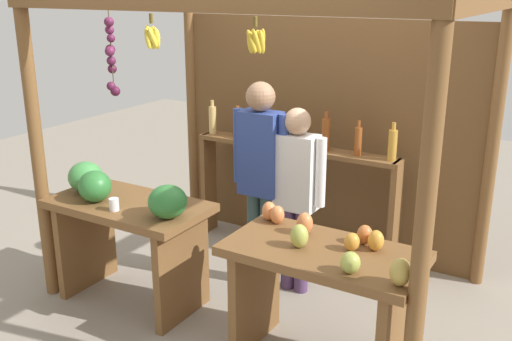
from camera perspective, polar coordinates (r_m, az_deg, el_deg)
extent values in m
plane|color=gray|center=(4.88, 1.17, -11.17)|extent=(12.00, 12.00, 0.00)
cylinder|color=brown|center=(4.65, -20.45, 1.67)|extent=(0.10, 0.10, 2.32)
cylinder|color=brown|center=(3.08, 15.93, -5.77)|extent=(0.10, 0.10, 2.32)
cylinder|color=brown|center=(5.98, -6.24, 6.04)|extent=(0.10, 0.10, 2.32)
cylinder|color=brown|center=(4.87, 21.97, 2.17)|extent=(0.10, 0.10, 2.32)
cube|color=brown|center=(3.48, -6.71, 16.02)|extent=(2.97, 0.12, 0.12)
cube|color=brown|center=(3.78, 21.39, 15.09)|extent=(0.12, 2.01, 0.12)
cube|color=brown|center=(5.31, 6.47, 3.26)|extent=(2.87, 0.04, 2.09)
cylinder|color=brown|center=(3.79, -10.14, 14.32)|extent=(0.02, 0.02, 0.06)
ellipsoid|color=yellow|center=(3.78, -9.64, 12.64)|extent=(0.04, 0.06, 0.14)
ellipsoid|color=yellow|center=(3.80, -9.54, 12.42)|extent=(0.06, 0.06, 0.14)
ellipsoid|color=yellow|center=(3.82, -9.75, 12.39)|extent=(0.08, 0.04, 0.13)
ellipsoid|color=yellow|center=(3.84, -10.03, 12.69)|extent=(0.05, 0.05, 0.14)
ellipsoid|color=yellow|center=(3.81, -10.29, 12.58)|extent=(0.04, 0.06, 0.13)
ellipsoid|color=yellow|center=(3.79, -10.43, 12.76)|extent=(0.06, 0.05, 0.14)
ellipsoid|color=yellow|center=(3.77, -10.44, 12.48)|extent=(0.06, 0.04, 0.13)
ellipsoid|color=yellow|center=(3.76, -10.00, 12.53)|extent=(0.07, 0.07, 0.14)
cylinder|color=brown|center=(3.41, -0.07, 14.25)|extent=(0.02, 0.02, 0.06)
ellipsoid|color=gold|center=(3.39, 0.54, 12.36)|extent=(0.04, 0.07, 0.14)
ellipsoid|color=gold|center=(3.42, 0.59, 12.59)|extent=(0.07, 0.08, 0.15)
ellipsoid|color=gold|center=(3.44, 0.10, 12.37)|extent=(0.07, 0.04, 0.14)
ellipsoid|color=gold|center=(3.45, -0.16, 12.41)|extent=(0.07, 0.06, 0.15)
ellipsoid|color=gold|center=(3.43, -0.37, 12.46)|extent=(0.04, 0.06, 0.14)
ellipsoid|color=gold|center=(3.41, -0.56, 12.39)|extent=(0.08, 0.07, 0.15)
ellipsoid|color=gold|center=(3.39, -0.43, 12.42)|extent=(0.09, 0.04, 0.14)
ellipsoid|color=gold|center=(3.38, 0.08, 12.37)|extent=(0.06, 0.06, 0.15)
cylinder|color=#4C422D|center=(4.42, -13.87, 11.32)|extent=(0.01, 0.01, 0.55)
sphere|color=#511938|center=(4.36, -14.08, 13.81)|extent=(0.07, 0.07, 0.07)
sphere|color=#601E42|center=(4.41, -14.02, 13.10)|extent=(0.06, 0.06, 0.06)
sphere|color=#511938|center=(4.40, -13.90, 12.35)|extent=(0.06, 0.06, 0.06)
sphere|color=#47142D|center=(4.44, -13.96, 11.34)|extent=(0.07, 0.07, 0.07)
sphere|color=#601E42|center=(4.40, -14.01, 11.16)|extent=(0.07, 0.07, 0.07)
sphere|color=#511938|center=(4.43, -13.87, 10.29)|extent=(0.07, 0.07, 0.07)
sphere|color=#47142D|center=(4.46, -13.78, 9.55)|extent=(0.07, 0.07, 0.07)
sphere|color=#511938|center=(4.44, -13.88, 7.96)|extent=(0.07, 0.07, 0.07)
sphere|color=#47142D|center=(4.44, -13.49, 7.50)|extent=(0.07, 0.07, 0.07)
cube|color=brown|center=(4.46, -12.29, -3.34)|extent=(1.21, 0.64, 0.06)
cube|color=brown|center=(4.93, -16.13, -6.67)|extent=(0.06, 0.58, 0.75)
cube|color=brown|center=(4.33, -7.17, -9.61)|extent=(0.06, 0.58, 0.75)
ellipsoid|color=#2D7533|center=(4.47, -15.36, -1.49)|extent=(0.33, 0.33, 0.23)
ellipsoid|color=#429347|center=(4.70, -16.20, -0.61)|extent=(0.36, 0.36, 0.24)
ellipsoid|color=#2D7533|center=(4.06, -8.57, -3.01)|extent=(0.38, 0.38, 0.23)
cylinder|color=white|center=(4.29, -13.61, -3.22)|extent=(0.07, 0.07, 0.09)
cube|color=brown|center=(3.63, 6.53, -7.98)|extent=(1.21, 0.64, 0.06)
cube|color=brown|center=(4.02, -0.07, -11.75)|extent=(0.06, 0.58, 0.75)
cube|color=brown|center=(3.69, 13.38, -15.21)|extent=(0.06, 0.58, 0.75)
ellipsoid|color=#E07F47|center=(3.79, 4.75, -5.13)|extent=(0.12, 0.12, 0.14)
ellipsoid|color=#A8B24C|center=(3.60, 4.23, -6.35)|extent=(0.15, 0.15, 0.15)
ellipsoid|color=#CC7038|center=(3.70, 10.51, -6.13)|extent=(0.12, 0.12, 0.12)
ellipsoid|color=gold|center=(3.62, 11.55, -6.67)|extent=(0.14, 0.14, 0.13)
ellipsoid|color=#A8B24C|center=(3.33, 9.14, -8.81)|extent=(0.14, 0.14, 0.13)
ellipsoid|color=#E07F47|center=(3.94, 2.08, -4.31)|extent=(0.11, 0.11, 0.13)
ellipsoid|color=gold|center=(3.60, 9.29, -6.84)|extent=(0.13, 0.13, 0.11)
ellipsoid|color=#B79E47|center=(3.25, 13.83, -9.55)|extent=(0.16, 0.16, 0.16)
ellipsoid|color=#E07F47|center=(4.00, 1.27, -3.94)|extent=(0.13, 0.13, 0.13)
cube|color=brown|center=(5.76, -4.61, -1.14)|extent=(0.05, 0.20, 1.00)
cube|color=brown|center=(4.98, 13.27, -4.66)|extent=(0.05, 0.20, 1.00)
cube|color=brown|center=(5.16, 3.76, 2.20)|extent=(1.87, 0.22, 0.04)
cylinder|color=#D8B266|center=(5.56, -4.23, 4.90)|extent=(0.07, 0.07, 0.26)
cylinder|color=#D8B266|center=(5.53, -4.27, 6.51)|extent=(0.03, 0.03, 0.06)
cylinder|color=#994C1E|center=(5.41, -1.78, 4.45)|extent=(0.07, 0.07, 0.23)
cylinder|color=#994C1E|center=(5.38, -1.80, 5.97)|extent=(0.03, 0.03, 0.06)
cylinder|color=#338C4C|center=(5.25, 1.05, 4.10)|extent=(0.08, 0.08, 0.24)
cylinder|color=#338C4C|center=(5.22, 1.06, 5.70)|extent=(0.04, 0.04, 0.06)
cylinder|color=silver|center=(5.12, 3.84, 3.76)|extent=(0.07, 0.07, 0.25)
cylinder|color=silver|center=(5.08, 3.87, 5.46)|extent=(0.03, 0.03, 0.06)
cylinder|color=#994C1E|center=(5.00, 6.78, 3.48)|extent=(0.07, 0.07, 0.28)
cylinder|color=#994C1E|center=(4.96, 6.85, 5.36)|extent=(0.03, 0.03, 0.06)
cylinder|color=#994C1E|center=(4.89, 9.87, 2.80)|extent=(0.06, 0.06, 0.24)
cylinder|color=#994C1E|center=(4.86, 9.97, 4.49)|extent=(0.03, 0.03, 0.06)
cylinder|color=gold|center=(4.80, 13.10, 2.39)|extent=(0.07, 0.07, 0.25)
cylinder|color=gold|center=(4.76, 13.23, 4.19)|extent=(0.03, 0.03, 0.06)
cylinder|color=#355050|center=(4.79, -0.21, -6.49)|extent=(0.11, 0.11, 0.78)
cylinder|color=#355050|center=(4.74, 1.04, -6.79)|extent=(0.11, 0.11, 0.78)
cube|color=#2D428C|center=(4.52, 0.43, 1.68)|extent=(0.32, 0.19, 0.66)
cylinder|color=#2D428C|center=(4.61, -1.71, 2.42)|extent=(0.08, 0.08, 0.59)
cylinder|color=#2D428C|center=(4.42, 2.67, 1.72)|extent=(0.08, 0.08, 0.59)
sphere|color=#997051|center=(4.42, 0.45, 7.19)|extent=(0.22, 0.22, 0.22)
cylinder|color=#4D345C|center=(4.72, 3.13, -7.49)|extent=(0.11, 0.11, 0.70)
cylinder|color=#4D345C|center=(4.67, 4.44, -7.80)|extent=(0.11, 0.11, 0.70)
cube|color=white|center=(4.46, 3.94, -0.16)|extent=(0.32, 0.19, 0.59)
cylinder|color=white|center=(4.54, 1.70, 0.59)|extent=(0.08, 0.08, 0.53)
cylinder|color=white|center=(4.37, 6.29, -0.20)|extent=(0.08, 0.08, 0.53)
sphere|color=tan|center=(4.35, 4.05, 4.78)|extent=(0.20, 0.20, 0.20)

